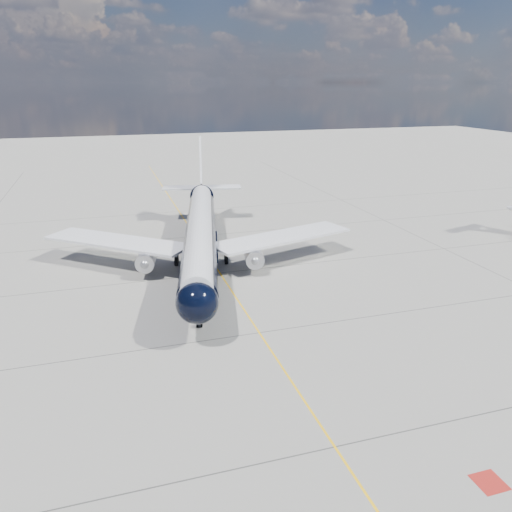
% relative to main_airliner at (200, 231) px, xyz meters
% --- Properties ---
extents(ground, '(320.00, 320.00, 0.00)m').
position_rel_main_airliner_xyz_m(ground, '(1.37, 1.34, -4.05)').
color(ground, gray).
rests_on(ground, ground).
extents(taxiway_centerline, '(0.16, 160.00, 0.01)m').
position_rel_main_airliner_xyz_m(taxiway_centerline, '(1.37, -3.66, -4.05)').
color(taxiway_centerline, yellow).
rests_on(taxiway_centerline, ground).
extents(red_marking, '(1.60, 1.60, 0.01)m').
position_rel_main_airliner_xyz_m(red_marking, '(8.17, -38.66, -4.05)').
color(red_marking, maroon).
rests_on(red_marking, ground).
extents(main_airliner, '(36.36, 44.84, 13.06)m').
position_rel_main_airliner_xyz_m(main_airliner, '(0.00, 0.00, 0.00)').
color(main_airliner, black).
rests_on(main_airliner, ground).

